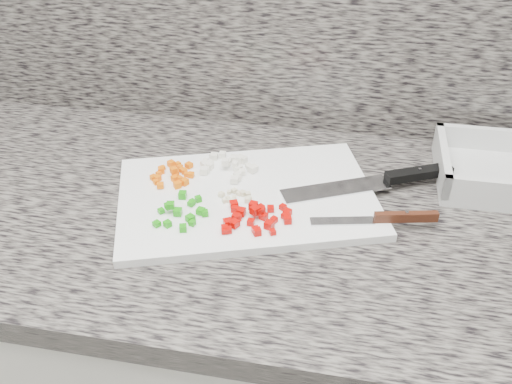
% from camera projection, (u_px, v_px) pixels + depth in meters
% --- Properties ---
extents(cabinet, '(3.92, 0.62, 0.86)m').
position_uv_depth(cabinet, '(257.00, 382.00, 1.23)').
color(cabinet, white).
rests_on(cabinet, ground).
extents(countertop, '(3.96, 0.64, 0.04)m').
position_uv_depth(countertop, '(257.00, 216.00, 0.98)').
color(countertop, '#68635C').
rests_on(countertop, cabinet).
extents(cutting_board, '(0.50, 0.41, 0.01)m').
position_uv_depth(cutting_board, '(247.00, 197.00, 0.97)').
color(cutting_board, white).
rests_on(cutting_board, countertop).
extents(carrot_pile, '(0.07, 0.09, 0.02)m').
position_uv_depth(carrot_pile, '(174.00, 175.00, 1.01)').
color(carrot_pile, orange).
rests_on(carrot_pile, cutting_board).
extents(onion_pile, '(0.11, 0.09, 0.02)m').
position_uv_depth(onion_pile, '(227.00, 165.00, 1.03)').
color(onion_pile, white).
rests_on(onion_pile, cutting_board).
extents(green_pepper_pile, '(0.08, 0.10, 0.02)m').
position_uv_depth(green_pepper_pile, '(183.00, 211.00, 0.92)').
color(green_pepper_pile, '#1A990D').
rests_on(green_pepper_pile, cutting_board).
extents(red_pepper_pile, '(0.11, 0.09, 0.02)m').
position_uv_depth(red_pepper_pile, '(253.00, 217.00, 0.90)').
color(red_pepper_pile, '#BF0602').
rests_on(red_pepper_pile, cutting_board).
extents(garlic_pile, '(0.06, 0.04, 0.01)m').
position_uv_depth(garlic_pile, '(237.00, 196.00, 0.96)').
color(garlic_pile, beige).
rests_on(garlic_pile, cutting_board).
extents(chef_knife, '(0.30, 0.17, 0.02)m').
position_uv_depth(chef_knife, '(391.00, 179.00, 1.00)').
color(chef_knife, '#BBBDC2').
rests_on(chef_knife, cutting_board).
extents(paring_knife, '(0.20, 0.06, 0.02)m').
position_uv_depth(paring_knife, '(390.00, 218.00, 0.90)').
color(paring_knife, '#BBBDC2').
rests_on(paring_knife, cutting_board).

